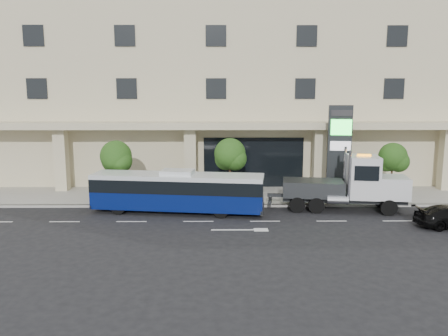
{
  "coord_description": "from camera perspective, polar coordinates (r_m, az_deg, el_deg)",
  "views": [
    {
      "loc": [
        -2.68,
        -26.76,
        7.4
      ],
      "look_at": [
        -2.43,
        2.0,
        2.67
      ],
      "focal_mm": 35.0,
      "sensor_mm": 36.0,
      "label": 1
    }
  ],
  "objects": [
    {
      "name": "tow_truck",
      "position": [
        29.56,
        16.13,
        -2.18
      ],
      "size": [
        9.05,
        3.26,
        4.09
      ],
      "rotation": [
        0.0,
        0.0,
        -0.14
      ],
      "color": "#2D3033",
      "rests_on": "ground"
    },
    {
      "name": "curb",
      "position": [
        29.8,
        4.7,
        -4.92
      ],
      "size": [
        120.0,
        0.3,
        0.15
      ],
      "primitive_type": "cube",
      "color": "gray",
      "rests_on": "ground"
    },
    {
      "name": "signage_pylon",
      "position": [
        32.53,
        14.8,
        2.17
      ],
      "size": [
        1.73,
        0.87,
        6.64
      ],
      "rotation": [
        0.0,
        0.0,
        -0.17
      ],
      "color": "black",
      "rests_on": "sidewalk"
    },
    {
      "name": "sidewalk",
      "position": [
        32.71,
        4.23,
        -3.63
      ],
      "size": [
        120.0,
        6.0,
        0.15
      ],
      "primitive_type": "cube",
      "color": "gray",
      "rests_on": "ground"
    },
    {
      "name": "tree_left",
      "position": [
        31.51,
        -13.88,
        1.24
      ],
      "size": [
        2.27,
        2.2,
        4.22
      ],
      "color": "#422B19",
      "rests_on": "sidewalk"
    },
    {
      "name": "city_bus",
      "position": [
        28.13,
        -6.07,
        -3.0
      ],
      "size": [
        11.19,
        3.78,
        2.78
      ],
      "rotation": [
        0.0,
        0.0,
        -0.14
      ],
      "color": "black",
      "rests_on": "ground"
    },
    {
      "name": "convention_center",
      "position": [
        42.35,
        3.21,
        12.81
      ],
      "size": [
        60.0,
        17.6,
        20.0
      ],
      "color": "beige",
      "rests_on": "ground"
    },
    {
      "name": "ground",
      "position": [
        27.9,
        5.06,
        -6.08
      ],
      "size": [
        120.0,
        120.0,
        0.0
      ],
      "primitive_type": "plane",
      "color": "black",
      "rests_on": "ground"
    },
    {
      "name": "tree_mid",
      "position": [
        30.64,
        0.83,
        1.57
      ],
      "size": [
        2.28,
        2.2,
        4.38
      ],
      "color": "#422B19",
      "rests_on": "sidewalk"
    },
    {
      "name": "tree_right",
      "position": [
        33.01,
        21.21,
        1.11
      ],
      "size": [
        2.1,
        2.0,
        4.04
      ],
      "color": "#422B19",
      "rests_on": "sidewalk"
    }
  ]
}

